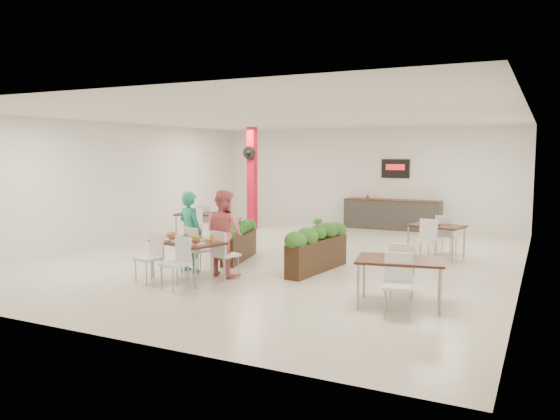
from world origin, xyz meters
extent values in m
plane|color=beige|center=(0.00, 0.00, 0.00)|extent=(12.00, 12.00, 0.00)
cube|color=white|center=(0.00, 6.00, 1.60)|extent=(10.00, 0.10, 3.20)
cube|color=white|center=(0.00, -6.00, 1.60)|extent=(10.00, 0.10, 3.20)
cube|color=white|center=(-5.00, 0.00, 1.60)|extent=(0.10, 12.00, 3.20)
cube|color=white|center=(5.00, 0.00, 1.60)|extent=(0.10, 12.00, 3.20)
cube|color=white|center=(0.00, 0.00, 3.20)|extent=(10.00, 12.00, 0.04)
cube|color=red|center=(-3.00, 3.80, 1.60)|extent=(0.25, 0.25, 3.20)
cylinder|color=black|center=(-3.00, 3.62, 2.40)|extent=(0.40, 0.06, 0.40)
sphere|color=black|center=(-3.00, 3.58, 2.40)|extent=(0.12, 0.12, 0.12)
cube|color=#292624|center=(1.00, 5.65, 0.45)|extent=(3.00, 0.60, 0.90)
cube|color=#321910|center=(1.00, 5.65, 0.92)|extent=(3.00, 0.62, 0.04)
cube|color=black|center=(1.00, 5.96, 1.90)|extent=(0.90, 0.04, 0.60)
cube|color=red|center=(1.00, 5.93, 1.95)|extent=(0.60, 0.02, 0.18)
imported|color=#923618|center=(0.20, 5.65, 1.04)|extent=(0.09, 0.09, 0.19)
imported|color=gold|center=(0.45, 5.65, 1.02)|extent=(0.13, 0.13, 0.17)
cube|color=#321910|center=(-0.67, -2.88, 0.73)|extent=(1.57, 1.16, 0.04)
cylinder|color=gray|center=(-1.38, -3.03, 0.35)|extent=(0.04, 0.04, 0.71)
cylinder|color=gray|center=(-0.15, -3.39, 0.35)|extent=(0.04, 0.04, 0.71)
cylinder|color=gray|center=(-1.19, -2.38, 0.35)|extent=(0.04, 0.04, 0.71)
cylinder|color=gray|center=(0.04, -2.73, 0.35)|extent=(0.04, 0.04, 0.71)
cube|color=white|center=(-0.89, -2.20, 0.45)|extent=(0.52, 0.52, 0.05)
cube|color=white|center=(-0.94, -2.38, 0.70)|extent=(0.41, 0.15, 0.45)
cylinder|color=gray|center=(-0.68, -2.08, 0.21)|extent=(0.02, 0.02, 0.43)
cylinder|color=gray|center=(-1.01, -1.99, 0.21)|extent=(0.02, 0.02, 0.43)
cylinder|color=gray|center=(-0.77, -2.41, 0.21)|extent=(0.02, 0.02, 0.43)
cylinder|color=gray|center=(-1.10, -2.31, 0.21)|extent=(0.02, 0.02, 0.43)
cube|color=white|center=(-0.12, -2.42, 0.45)|extent=(0.52, 0.52, 0.05)
cube|color=white|center=(-0.17, -2.60, 0.70)|extent=(0.41, 0.15, 0.45)
cylinder|color=gray|center=(0.09, -2.30, 0.21)|extent=(0.02, 0.02, 0.43)
cylinder|color=gray|center=(-0.24, -2.21, 0.21)|extent=(0.02, 0.02, 0.43)
cylinder|color=gray|center=(0.00, -2.63, 0.21)|extent=(0.02, 0.02, 0.43)
cylinder|color=gray|center=(-0.33, -2.53, 0.21)|extent=(0.02, 0.02, 0.43)
cube|color=white|center=(-1.22, -3.35, 0.45)|extent=(0.52, 0.52, 0.05)
cube|color=white|center=(-1.17, -3.17, 0.70)|extent=(0.41, 0.15, 0.45)
cylinder|color=gray|center=(-1.43, -3.47, 0.21)|extent=(0.02, 0.02, 0.43)
cylinder|color=gray|center=(-1.10, -3.56, 0.21)|extent=(0.02, 0.02, 0.43)
cylinder|color=gray|center=(-1.34, -3.14, 0.21)|extent=(0.02, 0.02, 0.43)
cylinder|color=gray|center=(-1.01, -3.23, 0.21)|extent=(0.02, 0.02, 0.43)
cube|color=white|center=(-0.45, -3.57, 0.45)|extent=(0.52, 0.52, 0.05)
cube|color=white|center=(-0.40, -3.39, 0.70)|extent=(0.41, 0.15, 0.45)
cylinder|color=gray|center=(-0.66, -3.69, 0.21)|extent=(0.02, 0.02, 0.43)
cylinder|color=gray|center=(-0.34, -3.78, 0.21)|extent=(0.02, 0.02, 0.43)
cylinder|color=gray|center=(-0.57, -3.36, 0.21)|extent=(0.02, 0.02, 0.43)
cylinder|color=gray|center=(-0.24, -3.46, 0.21)|extent=(0.02, 0.02, 0.43)
cube|color=white|center=(-1.03, -2.88, 0.76)|extent=(0.37, 0.37, 0.01)
ellipsoid|color=#964C25|center=(-1.03, -2.88, 0.83)|extent=(0.22, 0.22, 0.13)
cube|color=white|center=(-0.54, -2.80, 0.76)|extent=(0.32, 0.32, 0.01)
ellipsoid|color=gold|center=(-0.54, -2.80, 0.82)|extent=(0.18, 0.18, 0.11)
cube|color=white|center=(-0.32, -3.11, 0.76)|extent=(0.32, 0.32, 0.01)
ellipsoid|color=#512110|center=(-0.32, -3.11, 0.81)|extent=(0.16, 0.16, 0.10)
cube|color=white|center=(-0.77, -3.04, 0.76)|extent=(0.22, 0.22, 0.01)
ellipsoid|color=white|center=(-0.77, -3.04, 0.80)|extent=(0.12, 0.12, 0.07)
cylinder|color=orange|center=(-0.10, -2.89, 0.82)|extent=(0.07, 0.07, 0.15)
imported|color=#523723|center=(-1.17, -2.64, 0.80)|extent=(0.12, 0.12, 0.10)
imported|color=#249F7A|center=(-1.07, -2.23, 0.82)|extent=(0.68, 0.54, 1.64)
imported|color=#ED6975|center=(-0.27, -2.23, 0.85)|extent=(0.97, 0.84, 1.69)
cube|color=black|center=(-0.79, -0.78, 0.30)|extent=(0.69, 1.80, 0.59)
ellipsoid|color=#164F17|center=(-0.62, -1.50, 0.71)|extent=(0.40, 0.40, 0.32)
ellipsoid|color=#164F17|center=(-0.71, -1.14, 0.71)|extent=(0.40, 0.40, 0.32)
ellipsoid|color=#164F17|center=(-0.79, -0.78, 0.71)|extent=(0.40, 0.40, 0.32)
ellipsoid|color=#164F17|center=(-0.87, -0.42, 0.71)|extent=(0.40, 0.40, 0.32)
ellipsoid|color=#164F17|center=(-0.95, -0.06, 0.71)|extent=(0.40, 0.40, 0.32)
imported|color=#164F17|center=(-0.79, -0.78, 0.78)|extent=(0.35, 0.30, 0.38)
cube|color=black|center=(1.23, -1.09, 0.33)|extent=(0.57, 2.01, 0.66)
ellipsoid|color=#164F17|center=(1.13, -1.92, 0.78)|extent=(0.40, 0.40, 0.32)
ellipsoid|color=#164F17|center=(1.18, -1.51, 0.78)|extent=(0.40, 0.40, 0.32)
ellipsoid|color=#164F17|center=(1.23, -1.09, 0.78)|extent=(0.40, 0.40, 0.32)
ellipsoid|color=#164F17|center=(1.28, -0.67, 0.78)|extent=(0.40, 0.40, 0.32)
ellipsoid|color=#164F17|center=(1.33, -0.26, 0.78)|extent=(0.40, 0.40, 0.32)
imported|color=#164F17|center=(1.23, -1.09, 0.88)|extent=(0.24, 0.24, 0.43)
cube|color=#321910|center=(-3.21, 1.19, 0.73)|extent=(1.43, 1.16, 0.04)
cylinder|color=gray|center=(-3.63, 0.68, 0.35)|extent=(0.04, 0.04, 0.71)
cylinder|color=gray|center=(-2.57, 1.03, 0.35)|extent=(0.04, 0.04, 0.71)
cylinder|color=gray|center=(-3.85, 1.35, 0.35)|extent=(0.04, 0.04, 0.71)
cylinder|color=gray|center=(-2.79, 1.70, 0.35)|extent=(0.04, 0.04, 0.71)
cube|color=white|center=(-3.39, 1.76, 0.45)|extent=(0.53, 0.53, 0.05)
cube|color=white|center=(-3.34, 1.58, 0.70)|extent=(0.41, 0.17, 0.45)
cylinder|color=gray|center=(-3.29, 1.97, 0.21)|extent=(0.02, 0.02, 0.43)
cylinder|color=gray|center=(-3.61, 1.87, 0.21)|extent=(0.02, 0.02, 0.43)
cylinder|color=gray|center=(-3.18, 1.65, 0.21)|extent=(0.02, 0.02, 0.43)
cylinder|color=gray|center=(-3.50, 1.55, 0.21)|extent=(0.02, 0.02, 0.43)
cube|color=white|center=(-3.02, 0.62, 0.45)|extent=(0.53, 0.53, 0.05)
cube|color=white|center=(-3.08, 0.80, 0.70)|extent=(0.41, 0.17, 0.45)
cylinder|color=gray|center=(-3.13, 0.40, 0.21)|extent=(0.02, 0.02, 0.43)
cylinder|color=gray|center=(-2.81, 0.51, 0.21)|extent=(0.02, 0.02, 0.43)
cylinder|color=gray|center=(-3.24, 0.73, 0.21)|extent=(0.02, 0.02, 0.43)
cylinder|color=gray|center=(-2.91, 0.83, 0.21)|extent=(0.02, 0.02, 0.43)
imported|color=white|center=(-3.21, 1.19, 0.78)|extent=(0.22, 0.22, 0.05)
cube|color=#321910|center=(3.11, 1.51, 0.73)|extent=(1.33, 1.04, 0.04)
cylinder|color=gray|center=(2.51, 1.31, 0.35)|extent=(0.04, 0.04, 0.71)
cylinder|color=gray|center=(3.55, 1.07, 0.35)|extent=(0.04, 0.04, 0.71)
cylinder|color=gray|center=(2.67, 1.96, 0.35)|extent=(0.04, 0.04, 0.71)
cylinder|color=gray|center=(3.70, 1.72, 0.35)|extent=(0.04, 0.04, 0.71)
cube|color=white|center=(3.25, 2.10, 0.45)|extent=(0.51, 0.51, 0.05)
cube|color=white|center=(3.20, 1.91, 0.70)|extent=(0.42, 0.14, 0.45)
cylinder|color=gray|center=(3.45, 2.22, 0.21)|extent=(0.02, 0.02, 0.43)
cylinder|color=gray|center=(3.12, 2.30, 0.21)|extent=(0.02, 0.02, 0.43)
cylinder|color=gray|center=(3.37, 1.89, 0.21)|extent=(0.02, 0.02, 0.43)
cylinder|color=gray|center=(3.04, 1.97, 0.21)|extent=(0.02, 0.02, 0.43)
cube|color=white|center=(2.97, 0.93, 0.45)|extent=(0.51, 0.51, 0.05)
cube|color=white|center=(3.01, 1.12, 0.70)|extent=(0.42, 0.14, 0.45)
cylinder|color=gray|center=(2.76, 0.81, 0.21)|extent=(0.02, 0.02, 0.43)
cylinder|color=gray|center=(3.09, 0.73, 0.21)|extent=(0.02, 0.02, 0.43)
cylinder|color=gray|center=(2.84, 1.14, 0.21)|extent=(0.02, 0.02, 0.43)
cylinder|color=gray|center=(3.17, 1.06, 0.21)|extent=(0.02, 0.02, 0.43)
imported|color=white|center=(3.11, 1.51, 0.78)|extent=(0.22, 0.22, 0.05)
cube|color=#321910|center=(3.35, -2.84, 0.73)|extent=(1.47, 1.12, 0.04)
cylinder|color=gray|center=(2.82, -3.33, 0.35)|extent=(0.04, 0.04, 0.71)
cylinder|color=gray|center=(4.01, -3.11, 0.35)|extent=(0.04, 0.04, 0.71)
cylinder|color=gray|center=(2.68, -2.58, 0.35)|extent=(0.04, 0.04, 0.71)
cylinder|color=gray|center=(3.87, -2.35, 0.35)|extent=(0.04, 0.04, 0.71)
cube|color=white|center=(3.24, -2.26, 0.45)|extent=(0.49, 0.49, 0.05)
cube|color=white|center=(3.27, -2.44, 0.70)|extent=(0.42, 0.12, 0.45)
cylinder|color=gray|center=(3.37, -2.06, 0.21)|extent=(0.02, 0.02, 0.43)
cylinder|color=gray|center=(3.04, -2.12, 0.21)|extent=(0.02, 0.02, 0.43)
cylinder|color=gray|center=(3.43, -2.39, 0.21)|extent=(0.02, 0.02, 0.43)
cylinder|color=gray|center=(3.10, -2.45, 0.21)|extent=(0.02, 0.02, 0.43)
cube|color=white|center=(3.46, -3.43, 0.45)|extent=(0.49, 0.49, 0.05)
cube|color=white|center=(3.42, -3.25, 0.70)|extent=(0.42, 0.12, 0.45)
cylinder|color=gray|center=(3.32, -3.63, 0.21)|extent=(0.02, 0.02, 0.43)
cylinder|color=gray|center=(3.66, -3.57, 0.21)|extent=(0.02, 0.02, 0.43)
cylinder|color=gray|center=(3.26, -3.30, 0.21)|extent=(0.02, 0.02, 0.43)
cylinder|color=gray|center=(3.59, -3.24, 0.21)|extent=(0.02, 0.02, 0.43)
camera|label=1|loc=(5.36, -11.20, 2.40)|focal=35.00mm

